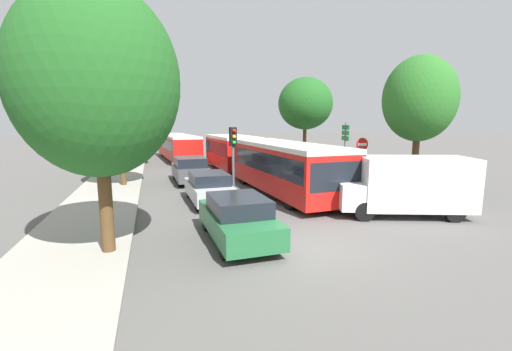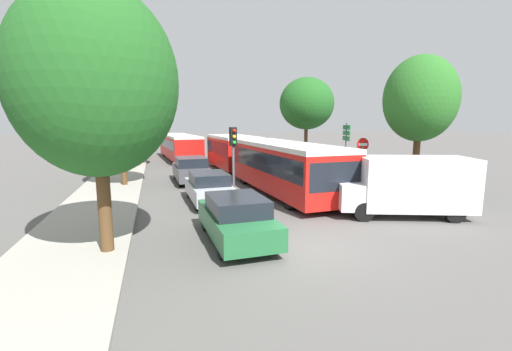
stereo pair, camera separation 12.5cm
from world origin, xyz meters
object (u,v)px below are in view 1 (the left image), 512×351
articulated_bus (257,157)px  tree_left_distant (130,110)px  queued_car_silver (209,188)px  tree_left_far (135,117)px  white_van (408,185)px  tree_left_mid (120,112)px  tree_right_near (419,101)px  no_entry_sign (362,156)px  city_bus_rear (178,145)px  queued_car_green (238,218)px  traffic_light (233,146)px  tree_right_mid (305,105)px  queued_car_graphite (190,170)px  direction_sign_post (345,139)px  tree_left_near (94,87)px

articulated_bus → tree_left_distant: bearing=-159.1°
queued_car_silver → tree_left_far: 15.17m
white_van → tree_left_distant: bearing=-47.8°
tree_left_mid → tree_left_far: bearing=87.7°
white_van → tree_right_near: (3.17, 3.29, 3.40)m
no_entry_sign → tree_right_near: tree_right_near is taller
queued_car_silver → white_van: white_van is taller
tree_left_far → tree_right_near: (13.93, -15.40, 0.60)m
white_van → tree_left_distant: 29.93m
city_bus_rear → queued_car_green: size_ratio=2.73×
traffic_light → tree_right_near: tree_right_near is taller
tree_left_far → tree_right_mid: size_ratio=0.84×
no_entry_sign → tree_right_mid: 10.33m
queued_car_graphite → traffic_light: traffic_light is taller
queued_car_silver → direction_sign_post: (9.32, 3.95, 1.86)m
queued_car_graphite → tree_left_distant: (-4.21, 17.34, 4.04)m
no_entry_sign → tree_right_mid: tree_right_mid is taller
queued_car_green → traffic_light: size_ratio=1.22×
tree_left_near → white_van: bearing=5.3°
articulated_bus → no_entry_sign: no_entry_sign is taller
queued_car_green → direction_sign_post: 13.17m
queued_car_graphite → white_van: size_ratio=0.83×
white_van → tree_left_near: size_ratio=0.75×
city_bus_rear → tree_left_far: bearing=135.8°
articulated_bus → tree_left_near: size_ratio=2.47×
tree_right_near → tree_right_mid: (-0.84, 11.34, 0.32)m
traffic_light → tree_left_distant: size_ratio=0.50×
white_van → tree_left_near: 11.38m
city_bus_rear → tree_left_near: (-3.69, -24.13, 3.17)m
city_bus_rear → queued_car_green: 24.01m
white_van → queued_car_green: bearing=26.5°
white_van → tree_left_far: size_ratio=0.89×
tree_left_distant → no_entry_sign: bearing=-60.7°
no_entry_sign → tree_left_near: tree_left_near is taller
tree_right_near → articulated_bus: bearing=137.6°
tree_left_near → queued_car_silver: bearing=55.2°
queued_car_silver → white_van: size_ratio=0.76×
tree_left_far → direction_sign_post: bearing=-38.7°
queued_car_green → tree_left_far: bearing=8.9°
tree_left_mid → queued_car_green: bearing=-68.6°
no_entry_sign → tree_left_far: size_ratio=0.47×
tree_left_mid → tree_right_mid: (13.45, 5.12, 0.80)m
traffic_light → articulated_bus: bearing=138.4°
queued_car_green → tree_right_near: tree_right_near is taller
articulated_bus → white_van: bearing=16.4°
queued_car_silver → tree_left_far: (-3.65, 14.34, 3.34)m
direction_sign_post → tree_left_distant: size_ratio=0.53×
queued_car_graphite → white_van: 12.45m
articulated_bus → city_bus_rear: 14.41m
tree_left_distant → tree_right_near: bearing=-58.6°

